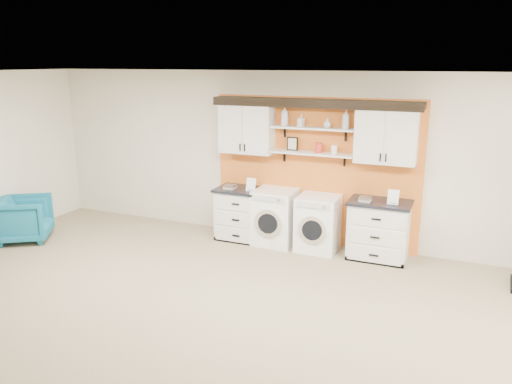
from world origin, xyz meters
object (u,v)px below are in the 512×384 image
at_px(washer, 275,217).
at_px(dryer, 318,223).
at_px(base_cabinet_left, 243,214).
at_px(armchair, 24,219).
at_px(base_cabinet_right, 379,230).

xyz_separation_m(washer, dryer, (0.73, -0.00, -0.01)).
xyz_separation_m(base_cabinet_left, dryer, (1.31, -0.00, 0.00)).
bearing_deg(armchair, base_cabinet_right, -108.22).
distance_m(washer, armchair, 4.23).
relative_size(base_cabinet_left, armchair, 1.10).
bearing_deg(dryer, base_cabinet_left, 179.85).
bearing_deg(armchair, base_cabinet_left, -99.13).
relative_size(base_cabinet_left, dryer, 1.02).
distance_m(washer, dryer, 0.73).
height_order(base_cabinet_right, armchair, base_cabinet_right).
distance_m(base_cabinet_right, armchair, 5.83).
bearing_deg(washer, base_cabinet_right, 0.12).
relative_size(base_cabinet_right, armchair, 1.14).
bearing_deg(base_cabinet_right, dryer, -179.80).
relative_size(washer, armchair, 1.12).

